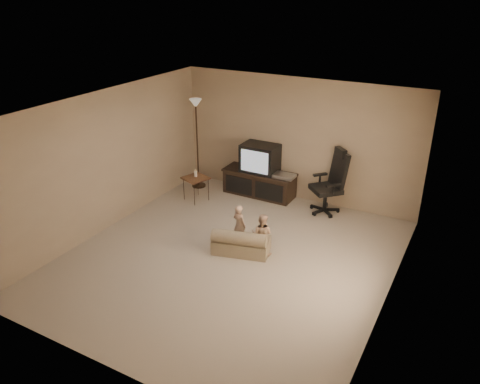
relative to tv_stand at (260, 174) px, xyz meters
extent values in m
plane|color=#BDAB96|center=(0.69, -2.49, -0.46)|extent=(5.50, 5.50, 0.00)
plane|color=white|center=(0.69, -2.49, 2.04)|extent=(5.50, 5.50, 0.00)
plane|color=tan|center=(0.69, 0.26, 0.79)|extent=(5.00, 0.00, 5.00)
plane|color=tan|center=(0.69, -5.24, 0.79)|extent=(5.00, 0.00, 5.00)
plane|color=tan|center=(-1.81, -2.49, 0.79)|extent=(0.00, 5.50, 5.50)
plane|color=tan|center=(3.19, -2.49, 0.79)|extent=(0.00, 5.50, 5.50)
cube|color=black|center=(-0.01, 0.00, -0.22)|extent=(1.49, 0.54, 0.48)
cube|color=black|center=(-0.01, 0.00, 0.05)|extent=(1.53, 0.58, 0.04)
cube|color=black|center=(-0.36, -0.27, -0.22)|extent=(0.62, 0.02, 0.36)
cube|color=black|center=(0.34, -0.27, -0.22)|extent=(0.62, 0.02, 0.36)
cube|color=black|center=(-0.01, 0.02, 0.36)|extent=(0.75, 0.53, 0.58)
cube|color=silver|center=(-0.01, -0.25, 0.36)|extent=(0.61, 0.01, 0.46)
cube|color=silver|center=(0.58, -0.06, 0.10)|extent=(0.43, 0.30, 0.06)
cylinder|color=black|center=(1.49, -0.14, -0.21)|extent=(0.07, 0.07, 0.41)
cube|color=black|center=(1.49, -0.14, 0.03)|extent=(0.73, 0.73, 0.09)
cube|color=black|center=(1.66, 0.04, 0.41)|extent=(0.48, 0.48, 0.73)
cube|color=black|center=(1.66, 0.04, 0.75)|extent=(0.29, 0.29, 0.16)
cube|color=black|center=(1.29, 0.05, 0.23)|extent=(0.25, 0.26, 0.04)
cube|color=black|center=(1.69, -0.34, 0.23)|extent=(0.25, 0.26, 0.04)
cube|color=brown|center=(-1.03, -0.87, 0.03)|extent=(0.58, 0.58, 0.03)
cylinder|color=#322216|center=(-1.26, -0.98, -0.22)|extent=(0.01, 0.01, 0.50)
cylinder|color=#322216|center=(-0.92, -1.11, -0.22)|extent=(0.01, 0.01, 0.50)
cylinder|color=#322216|center=(-1.14, -0.64, -0.22)|extent=(0.01, 0.01, 0.50)
cylinder|color=#322216|center=(-0.80, -0.76, -0.22)|extent=(0.01, 0.01, 0.50)
cylinder|color=white|center=(-1.06, -0.82, 0.10)|extent=(0.06, 0.06, 0.13)
cone|color=beige|center=(-1.06, -0.82, 0.19)|extent=(0.05, 0.05, 0.05)
cylinder|color=#322216|center=(-1.39, -0.25, -0.45)|extent=(0.30, 0.30, 0.03)
cylinder|color=#322216|center=(-1.39, -0.25, 0.47)|extent=(0.03, 0.03, 1.84)
cone|color=beige|center=(-1.39, -0.25, 1.40)|extent=(0.26, 0.26, 0.17)
cube|color=gray|center=(0.76, -2.21, -0.34)|extent=(1.02, 0.72, 0.24)
cylinder|color=gray|center=(0.80, -2.37, -0.12)|extent=(0.93, 0.45, 0.22)
imported|color=tan|center=(0.61, -2.02, -0.09)|extent=(0.32, 0.27, 0.74)
imported|color=tan|center=(1.08, -2.11, -0.10)|extent=(0.38, 0.24, 0.73)
camera|label=1|loc=(3.98, -8.17, 3.69)|focal=35.00mm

